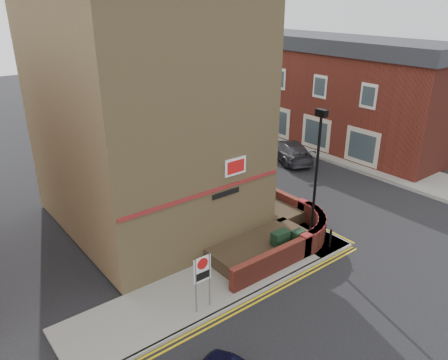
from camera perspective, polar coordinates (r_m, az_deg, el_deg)
ground at (r=19.23m, az=10.64°, el=-11.33°), size 120.00×120.00×0.00m
pavement_corner at (r=18.09m, az=-0.65°, el=-13.10°), size 13.00×3.00×0.12m
pavement_main at (r=31.67m, az=-8.72°, el=3.02°), size 2.00×32.00×0.12m
pavement_far at (r=35.94m, az=9.21°, el=5.40°), size 4.00×40.00×0.12m
kerb_side at (r=17.16m, az=2.51°, el=-15.42°), size 13.00×0.15×0.12m
kerb_main_near at (r=32.13m, az=-7.17°, el=3.40°), size 0.15×32.00×0.12m
kerb_main_far at (r=34.56m, az=6.92°, el=4.82°), size 0.15×40.00×0.12m
yellow_lines_side at (r=17.05m, az=3.07°, el=-15.96°), size 13.00×0.28×0.01m
yellow_lines_main at (r=32.27m, az=-6.79°, el=3.41°), size 0.28×32.00×0.01m
corner_building at (r=20.97m, az=-10.29°, el=10.25°), size 8.95×10.40×13.60m
garden_wall at (r=20.66m, az=5.46°, el=-8.38°), size 6.80×6.00×1.20m
lamppost at (r=19.43m, az=11.90°, el=0.16°), size 0.25×0.50×6.30m
utility_cabinet_large at (r=19.39m, az=7.33°, el=-8.27°), size 0.80×0.45×1.20m
utility_cabinet_small at (r=19.75m, az=9.60°, el=-7.96°), size 0.55×0.40×1.10m
bollard_near at (r=20.49m, az=13.70°, el=-7.43°), size 0.11×0.11×0.90m
bollard_far at (r=21.33m, az=13.06°, el=-6.08°), size 0.11×0.11×0.90m
zone_sign at (r=15.79m, az=-2.83°, el=-12.10°), size 0.72×0.07×2.20m
far_terrace at (r=38.76m, az=6.75°, el=12.88°), size 5.40×30.40×8.00m
far_terrace_cream at (r=55.53m, az=-9.14°, el=15.77°), size 5.40×12.40×8.00m
tree_near at (r=28.76m, az=-7.29°, el=10.71°), size 3.64×3.65×6.70m
tree_mid at (r=35.67m, az=-14.20°, el=13.38°), size 4.03×4.03×7.42m
tree_far at (r=43.07m, az=-18.76°, el=14.04°), size 3.81×3.81×7.00m
traffic_light_assembly at (r=38.93m, az=-15.17°, el=10.41°), size 0.20×0.16×4.20m
silver_car_near at (r=32.10m, az=-6.19°, el=4.68°), size 1.86×4.48×1.44m
red_car_main at (r=37.12m, az=-8.67°, el=6.93°), size 2.14×4.59×1.27m
grey_car_far at (r=30.96m, az=8.48°, el=3.84°), size 3.66×5.24×1.41m
silver_car_far at (r=35.14m, az=1.69°, el=6.49°), size 2.68×4.75×1.52m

